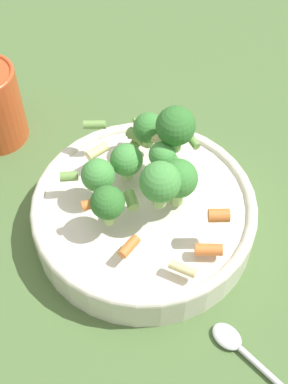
# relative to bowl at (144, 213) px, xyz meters

# --- Properties ---
(ground_plane) EXTENTS (3.00, 3.00, 0.00)m
(ground_plane) POSITION_rel_bowl_xyz_m (0.00, 0.00, -0.03)
(ground_plane) COLOR #4C6B38
(bowl) EXTENTS (0.27, 0.27, 0.05)m
(bowl) POSITION_rel_bowl_xyz_m (0.00, 0.00, 0.00)
(bowl) COLOR silver
(bowl) RESTS_ON ground_plane
(pasta_salad) EXTENTS (0.17, 0.23, 0.10)m
(pasta_salad) POSITION_rel_bowl_xyz_m (-0.02, -0.00, 0.07)
(pasta_salad) COLOR #8CB766
(pasta_salad) RESTS_ON bowl
(spoon) EXTENTS (0.05, 0.19, 0.01)m
(spoon) POSITION_rel_bowl_xyz_m (0.07, 0.20, -0.02)
(spoon) COLOR silver
(spoon) RESTS_ON ground_plane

